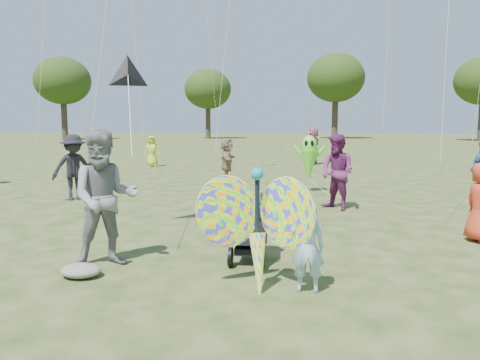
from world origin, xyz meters
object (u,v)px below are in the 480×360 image
Objects in this scene: adult_man at (105,198)px; jogging_stroller at (251,221)px; crowd_b at (74,167)px; crowd_j at (313,146)px; crowd_g at (152,151)px; alien_kite at (309,160)px; child_girl at (308,247)px; crowd_d at (227,160)px; butterfly_kite at (258,228)px; crowd_e at (337,172)px.

jogging_stroller is at bearing -9.37° from adult_man.
crowd_j is at bearing 23.31° from crowd_b.
crowd_g is 0.78× the size of crowd_j.
alien_kite is at bearing -16.68° from crowd_b.
crowd_d is (-3.31, 10.36, 0.21)m from child_girl.
crowd_g is 17.22m from butterfly_kite.
crowd_g is (-5.12, 14.94, -0.28)m from adult_man.
adult_man is 1.07× the size of crowd_j.
crowd_j is at bearing 136.88° from crowd_e.
child_girl is at bearing -37.42° from adult_man.
butterfly_kite is at bearing 20.39° from crowd_j.
child_girl is 17.89m from crowd_j.
adult_man reaches higher than crowd_g.
adult_man is 15.80m from crowd_g.
crowd_j is at bearing -1.29° from crowd_g.
crowd_d is 0.83× the size of crowd_j.
crowd_e is 2.92m from alien_kite.
crowd_b is (-6.62, 5.90, 0.32)m from child_girl.
crowd_g reaches higher than child_girl.
butterfly_kite is (2.36, -0.57, -0.22)m from adult_man.
butterfly_kite is (-0.63, -0.01, 0.21)m from child_girl.
crowd_d is (3.31, 4.47, -0.11)m from crowd_b.
crowd_b is 5.56m from crowd_d.
crowd_g is 15.99m from jogging_stroller.
crowd_g is (-4.81, 5.13, -0.05)m from crowd_d.
crowd_e is at bearing 29.66° from adult_man.
crowd_b is 7.39m from jogging_stroller.
crowd_b is 0.98× the size of crowd_e.
adult_man reaches higher than child_girl.
adult_man is 17.50m from crowd_j.
crowd_e reaches higher than child_girl.
alien_kite is (2.64, 8.03, -0.05)m from adult_man.
crowd_e is at bearing 70.27° from jogging_stroller.
child_girl is at bearing -87.65° from alien_kite.
child_girl reaches higher than jogging_stroller.
crowd_b reaches higher than child_girl.
crowd_e is 4.78m from jogging_stroller.
crowd_d is 8.00m from crowd_j.
crowd_e is 1.25× the size of crowd_g.
crowd_d is at bearing 104.45° from butterfly_kite.
butterfly_kite reaches higher than jogging_stroller.
alien_kite reaches higher than jogging_stroller.
crowd_j is (2.44, 17.32, -0.07)m from adult_man.
crowd_b reaches higher than alien_kite.
crowd_b is at bearing -6.22° from crowd_j.
child_girl is at bearing -168.79° from crowd_d.
crowd_j reaches higher than alien_kite.
adult_man is (-2.99, 0.55, 0.43)m from child_girl.
crowd_j reaches higher than crowd_d.
crowd_e reaches higher than crowd_b.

